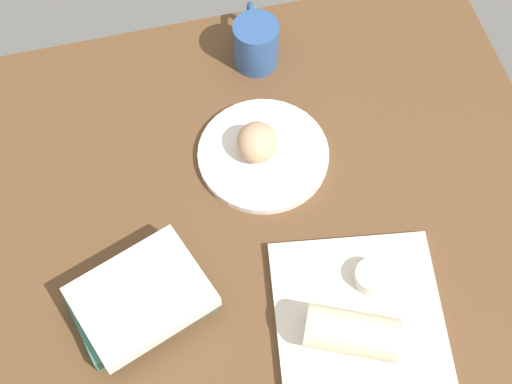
% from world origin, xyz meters
% --- Properties ---
extents(dining_table, '(1.10, 0.90, 0.04)m').
position_xyz_m(dining_table, '(0.00, 0.00, 0.02)').
color(dining_table, brown).
rests_on(dining_table, ground).
extents(round_plate, '(0.23, 0.23, 0.01)m').
position_xyz_m(round_plate, '(0.06, 0.11, 0.05)').
color(round_plate, white).
rests_on(round_plate, dining_table).
extents(scone_pastry, '(0.08, 0.09, 0.06)m').
position_xyz_m(scone_pastry, '(0.05, 0.12, 0.08)').
color(scone_pastry, tan).
rests_on(scone_pastry, round_plate).
extents(square_plate, '(0.30, 0.30, 0.02)m').
position_xyz_m(square_plate, '(0.14, -0.21, 0.05)').
color(square_plate, silver).
rests_on(square_plate, dining_table).
extents(sauce_cup, '(0.06, 0.06, 0.03)m').
position_xyz_m(sauce_cup, '(0.17, -0.16, 0.07)').
color(sauce_cup, silver).
rests_on(sauce_cup, square_plate).
extents(breakfast_wrap, '(0.15, 0.12, 0.07)m').
position_xyz_m(breakfast_wrap, '(0.11, -0.24, 0.09)').
color(breakfast_wrap, beige).
rests_on(breakfast_wrap, square_plate).
extents(book_stack, '(0.23, 0.21, 0.06)m').
position_xyz_m(book_stack, '(-0.19, -0.11, 0.07)').
color(book_stack, '#387260').
rests_on(book_stack, dining_table).
extents(coffee_mug, '(0.08, 0.13, 0.09)m').
position_xyz_m(coffee_mug, '(0.10, 0.33, 0.09)').
color(coffee_mug, '#2D518C').
rests_on(coffee_mug, dining_table).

